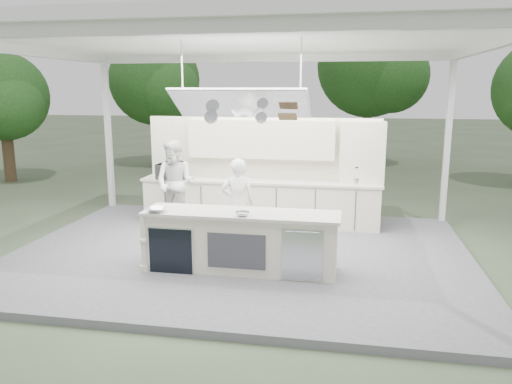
% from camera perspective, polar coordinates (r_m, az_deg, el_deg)
% --- Properties ---
extents(ground, '(90.00, 90.00, 0.00)m').
position_cam_1_polar(ground, '(9.01, -1.71, -7.48)').
color(ground, '#4B5A3D').
rests_on(ground, ground).
extents(stage_deck, '(8.00, 6.00, 0.12)m').
position_cam_1_polar(stage_deck, '(8.99, -1.71, -7.12)').
color(stage_deck, slate).
rests_on(stage_deck, ground).
extents(tent, '(8.20, 6.20, 3.86)m').
position_cam_1_polar(tent, '(8.53, -1.86, 16.74)').
color(tent, white).
rests_on(tent, ground).
extents(demo_island, '(3.10, 0.79, 0.95)m').
position_cam_1_polar(demo_island, '(7.94, -1.87, -5.62)').
color(demo_island, white).
rests_on(demo_island, stage_deck).
extents(back_counter, '(5.08, 0.72, 0.95)m').
position_cam_1_polar(back_counter, '(10.64, 0.43, -1.12)').
color(back_counter, white).
rests_on(back_counter, stage_deck).
extents(back_wall_unit, '(5.05, 0.48, 2.25)m').
position_cam_1_polar(back_wall_unit, '(10.61, 3.02, 4.18)').
color(back_wall_unit, white).
rests_on(back_wall_unit, stage_deck).
extents(tree_cluster, '(19.55, 9.40, 5.85)m').
position_cam_1_polar(tree_cluster, '(18.20, 4.39, 12.70)').
color(tree_cluster, '#4D3926').
rests_on(tree_cluster, ground).
extents(head_chef, '(0.68, 0.54, 1.64)m').
position_cam_1_polar(head_chef, '(8.98, -2.12, -1.32)').
color(head_chef, white).
rests_on(head_chef, stage_deck).
extents(sous_chef, '(0.95, 0.78, 1.81)m').
position_cam_1_polar(sous_chef, '(10.56, -9.20, 0.98)').
color(sous_chef, white).
rests_on(sous_chef, stage_deck).
extents(toaster_oven, '(0.60, 0.42, 0.32)m').
position_cam_1_polar(toaster_oven, '(10.82, -9.70, 2.33)').
color(toaster_oven, silver).
rests_on(toaster_oven, back_counter).
extents(bowl_large, '(0.30, 0.30, 0.07)m').
position_cam_1_polar(bowl_large, '(7.96, -11.30, -2.00)').
color(bowl_large, silver).
rests_on(bowl_large, demo_island).
extents(bowl_small, '(0.26, 0.26, 0.07)m').
position_cam_1_polar(bowl_small, '(7.56, -1.56, -2.52)').
color(bowl_small, silver).
rests_on(bowl_small, demo_island).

